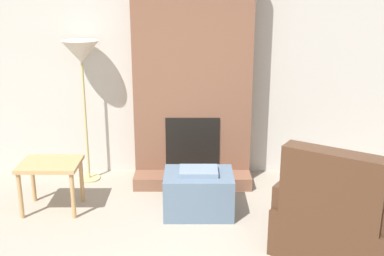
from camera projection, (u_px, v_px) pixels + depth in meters
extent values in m
cube|color=#BCB7AD|center=(192.00, 69.00, 5.76)|extent=(7.48, 0.06, 2.60)
cube|color=brown|center=(192.00, 72.00, 5.57)|extent=(1.36, 0.33, 2.60)
cube|color=brown|center=(192.00, 181.00, 5.62)|extent=(1.36, 0.30, 0.15)
cube|color=black|center=(192.00, 144.00, 5.65)|extent=(0.63, 0.02, 0.65)
cube|color=slate|center=(198.00, 193.00, 4.95)|extent=(0.71, 0.53, 0.43)
cube|color=slate|center=(198.00, 171.00, 4.88)|extent=(0.39, 0.29, 0.05)
cube|color=#422819|center=(339.00, 226.00, 4.29)|extent=(1.31, 1.29, 0.43)
cube|color=#422819|center=(330.00, 211.00, 3.92)|extent=(0.80, 0.61, 1.03)
cube|color=#422819|center=(296.00, 205.00, 4.47)|extent=(0.57, 0.77, 0.63)
cube|color=tan|center=(49.00, 164.00, 4.94)|extent=(0.61, 0.48, 0.04)
cylinder|color=tan|center=(20.00, 196.00, 4.82)|extent=(0.04, 0.04, 0.49)
cylinder|color=tan|center=(72.00, 196.00, 4.82)|extent=(0.04, 0.04, 0.49)
cylinder|color=tan|center=(32.00, 180.00, 5.21)|extent=(0.04, 0.04, 0.49)
cylinder|color=tan|center=(81.00, 180.00, 5.21)|extent=(0.04, 0.04, 0.49)
cylinder|color=tan|center=(89.00, 178.00, 5.85)|extent=(0.26, 0.26, 0.02)
cylinder|color=tan|center=(85.00, 122.00, 5.65)|extent=(0.03, 0.03, 1.40)
cone|color=beige|center=(80.00, 52.00, 5.41)|extent=(0.42, 0.42, 0.25)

